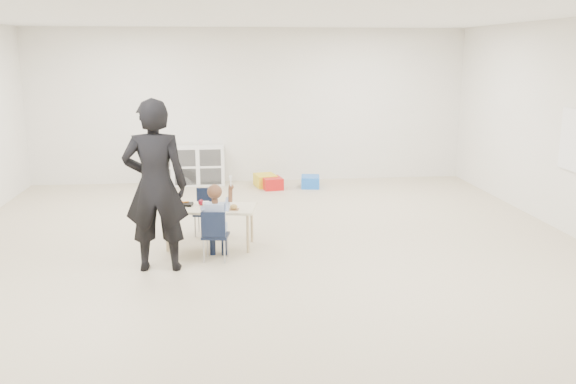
{
  "coord_description": "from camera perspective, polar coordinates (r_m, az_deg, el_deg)",
  "views": [
    {
      "loc": [
        -0.54,
        -6.75,
        2.34
      ],
      "look_at": [
        0.18,
        -0.24,
        0.85
      ],
      "focal_mm": 38.0,
      "sensor_mm": 36.0,
      "label": 1
    }
  ],
  "objects": [
    {
      "name": "apple_far",
      "position": [
        7.59,
        -10.98,
        -1.13
      ],
      "size": [
        0.07,
        0.07,
        0.07
      ],
      "primitive_type": "sphere",
      "color": "maroon",
      "rests_on": "table"
    },
    {
      "name": "room",
      "position": [
        6.84,
        -1.7,
        4.91
      ],
      "size": [
        9.0,
        9.02,
        2.8
      ],
      "color": "#C1AF94",
      "rests_on": "ground"
    },
    {
      "name": "cubby_shelf",
      "position": [
        11.23,
        -9.55,
        2.45
      ],
      "size": [
        1.4,
        0.4,
        0.7
      ],
      "primitive_type": "cube",
      "color": "white",
      "rests_on": "ground"
    },
    {
      "name": "lunch_tray_near",
      "position": [
        7.55,
        -6.38,
        -1.21
      ],
      "size": [
        0.24,
        0.19,
        0.03
      ],
      "primitive_type": "cube",
      "rotation": [
        0.0,
        0.0,
        -0.16
      ],
      "color": "black",
      "rests_on": "table"
    },
    {
      "name": "adult",
      "position": [
        6.73,
        -12.3,
        0.56
      ],
      "size": [
        0.7,
        0.47,
        1.89
      ],
      "primitive_type": "imported",
      "rotation": [
        0.0,
        0.0,
        3.12
      ],
      "color": "black",
      "rests_on": "ground"
    },
    {
      "name": "child",
      "position": [
        7.04,
        -6.84,
        -2.63
      ],
      "size": [
        0.46,
        0.46,
        0.95
      ],
      "primitive_type": null,
      "rotation": [
        0.0,
        0.0,
        -0.16
      ],
      "color": "#ABBFE8",
      "rests_on": "chair_near"
    },
    {
      "name": "chair_far",
      "position": [
        8.07,
        -7.72,
        -1.91
      ],
      "size": [
        0.33,
        0.32,
        0.61
      ],
      "primitive_type": null,
      "rotation": [
        0.0,
        0.0,
        -0.16
      ],
      "color": "black",
      "rests_on": "ground"
    },
    {
      "name": "table",
      "position": [
        7.59,
        -7.28,
        -3.22
      ],
      "size": [
        1.18,
        0.72,
        0.5
      ],
      "rotation": [
        0.0,
        0.0,
        -0.16
      ],
      "color": "beige",
      "rests_on": "ground"
    },
    {
      "name": "bin_red",
      "position": [
        10.78,
        -1.52,
        0.85
      ],
      "size": [
        0.39,
        0.47,
        0.21
      ],
      "primitive_type": "cube",
      "rotation": [
        0.0,
        0.0,
        0.17
      ],
      "color": "red",
      "rests_on": "ground"
    },
    {
      "name": "apple_near",
      "position": [
        7.62,
        -8.14,
        -0.97
      ],
      "size": [
        0.07,
        0.07,
        0.07
      ],
      "primitive_type": "sphere",
      "color": "maroon",
      "rests_on": "table"
    },
    {
      "name": "lunch_tray_far",
      "position": [
        7.65,
        -9.75,
        -1.14
      ],
      "size": [
        0.24,
        0.19,
        0.03
      ],
      "primitive_type": "cube",
      "rotation": [
        0.0,
        0.0,
        -0.16
      ],
      "color": "black",
      "rests_on": "table"
    },
    {
      "name": "milk_carton",
      "position": [
        7.38,
        -7.67,
        -1.29
      ],
      "size": [
        0.08,
        0.08,
        0.1
      ],
      "primitive_type": "cube",
      "rotation": [
        0.0,
        0.0,
        -0.16
      ],
      "color": "white",
      "rests_on": "table"
    },
    {
      "name": "rules_poster",
      "position": [
        8.7,
        25.17,
        4.41
      ],
      "size": [
        0.02,
        0.6,
        0.8
      ],
      "primitive_type": "cube",
      "color": "white",
      "rests_on": "room"
    },
    {
      "name": "bread_roll",
      "position": [
        7.36,
        -5.1,
        -1.4
      ],
      "size": [
        0.09,
        0.09,
        0.07
      ],
      "primitive_type": "ellipsoid",
      "color": "tan",
      "rests_on": "table"
    },
    {
      "name": "chair_near",
      "position": [
        7.08,
        -6.8,
        -3.99
      ],
      "size": [
        0.33,
        0.32,
        0.61
      ],
      "primitive_type": null,
      "rotation": [
        0.0,
        0.0,
        -0.16
      ],
      "color": "black",
      "rests_on": "ground"
    },
    {
      "name": "bin_yellow",
      "position": [
        10.98,
        -2.14,
        1.09
      ],
      "size": [
        0.42,
        0.5,
        0.22
      ],
      "primitive_type": "cube",
      "rotation": [
        0.0,
        0.0,
        0.19
      ],
      "color": "yellow",
      "rests_on": "ground"
    },
    {
      "name": "bin_blue",
      "position": [
        10.91,
        2.11,
        0.97
      ],
      "size": [
        0.38,
        0.45,
        0.2
      ],
      "primitive_type": "cube",
      "rotation": [
        0.0,
        0.0,
        -0.15
      ],
      "color": "blue",
      "rests_on": "ground"
    }
  ]
}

